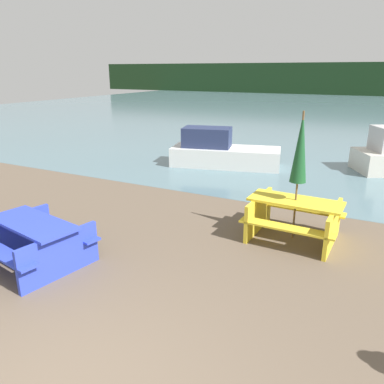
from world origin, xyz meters
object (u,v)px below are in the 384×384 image
at_px(picnic_table_yellow, 294,215).
at_px(boat, 221,152).
at_px(umbrella_darkgreen, 300,148).
at_px(picnic_table_blue, 35,239).

relative_size(picnic_table_yellow, boat, 0.46).
xyz_separation_m(picnic_table_yellow, boat, (-3.43, 4.64, 0.00)).
distance_m(picnic_table_yellow, umbrella_darkgreen, 1.28).
distance_m(picnic_table_yellow, boat, 5.77).
bearing_deg(picnic_table_yellow, umbrella_darkgreen, 0.00).
height_order(picnic_table_blue, picnic_table_yellow, picnic_table_yellow).
bearing_deg(boat, picnic_table_yellow, -67.25).
height_order(umbrella_darkgreen, boat, umbrella_darkgreen).
relative_size(umbrella_darkgreen, boat, 0.64).
bearing_deg(picnic_table_blue, picnic_table_yellow, 39.38).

